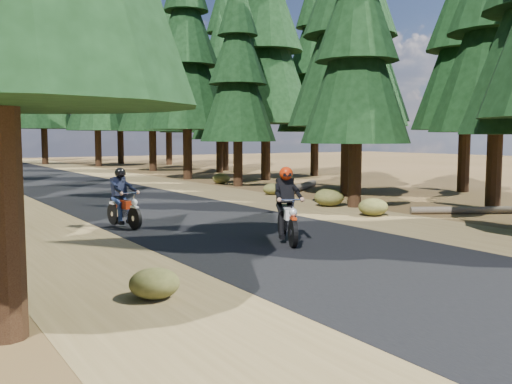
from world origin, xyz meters
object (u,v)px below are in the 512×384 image
(rider_lead, at_px, (287,218))
(rider_follow, at_px, (124,208))
(log_near, at_px, (302,187))
(log_far, at_px, (469,210))

(rider_lead, distance_m, rider_follow, 4.93)
(rider_lead, bearing_deg, rider_follow, -35.89)
(log_near, height_order, rider_lead, rider_lead)
(log_near, distance_m, rider_follow, 12.41)
(log_near, bearing_deg, log_far, -131.39)
(log_near, distance_m, rider_lead, 13.33)
(log_far, bearing_deg, rider_follow, -168.04)
(log_far, height_order, rider_lead, rider_lead)
(log_far, relative_size, rider_lead, 1.88)
(rider_lead, bearing_deg, log_far, -149.19)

